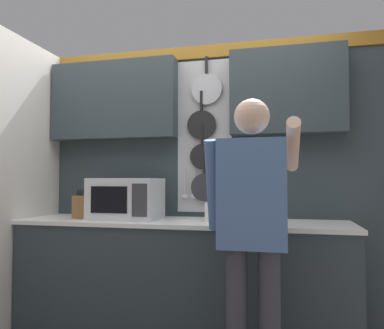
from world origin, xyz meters
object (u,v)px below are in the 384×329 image
Objects in this scene: microwave at (126,199)px; utensil_crock at (213,210)px; knife_block at (83,207)px; person at (253,217)px.

utensil_crock is (0.68, 0.00, -0.08)m from microwave.
microwave is 2.09× the size of knife_block.
knife_block is at bearing 179.86° from microwave.
microwave is at bearing -179.90° from utensil_crock.
utensil_crock is at bearing 0.10° from microwave.
utensil_crock is 0.19× the size of person.
microwave is 0.37m from knife_block.
knife_block is at bearing -179.98° from utensil_crock.
utensil_crock reaches higher than knife_block.
utensil_crock is at bearing 121.31° from person.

